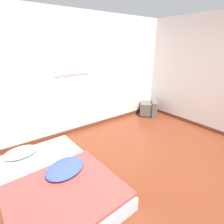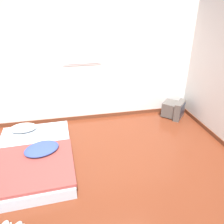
# 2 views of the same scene
# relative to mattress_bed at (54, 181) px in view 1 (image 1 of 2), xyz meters

# --- Properties ---
(ground_plane) EXTENTS (20.00, 20.00, 0.00)m
(ground_plane) POSITION_rel_mattress_bed_xyz_m (1.10, -0.97, -0.12)
(ground_plane) COLOR maroon
(wall_back) EXTENTS (7.45, 0.08, 2.60)m
(wall_back) POSITION_rel_mattress_bed_xyz_m (1.10, 1.46, 1.17)
(wall_back) COLOR white
(wall_back) RESTS_ON ground_plane
(mattress_bed) EXTENTS (1.40, 2.11, 0.33)m
(mattress_bed) POSITION_rel_mattress_bed_xyz_m (0.00, 0.00, 0.00)
(mattress_bed) COLOR silver
(mattress_bed) RESTS_ON ground_plane
(crt_tv) EXTENTS (0.64, 0.63, 0.43)m
(crt_tv) POSITION_rel_mattress_bed_xyz_m (3.20, 1.09, 0.08)
(crt_tv) COLOR #56514C
(crt_tv) RESTS_ON ground_plane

